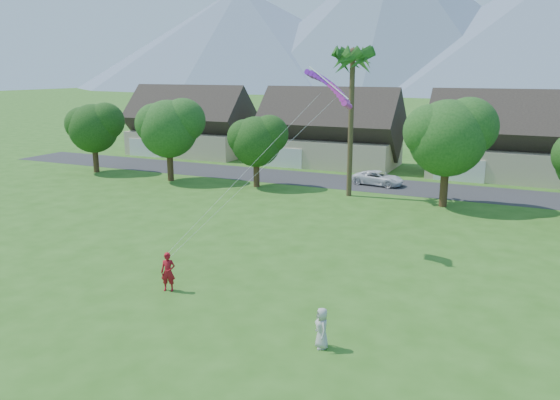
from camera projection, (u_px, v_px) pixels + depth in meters
The scene contains 10 objects.
ground at pixel (173, 348), 21.36m from camera, with size 500.00×500.00×0.00m, color #2D6019.
street at pixel (387, 186), 51.36m from camera, with size 90.00×7.00×0.01m, color #2D2D30.
kite_flyer at pixel (168, 272), 26.69m from camera, with size 0.71×0.47×1.95m, color maroon.
watcher at pixel (322, 328), 21.19m from camera, with size 0.81×0.53×1.65m, color #B1B0AC.
parked_car at pixel (378, 178), 51.56m from camera, with size 2.20×4.78×1.33m, color white.
mountain_ridge at pixel (540, 27), 239.82m from camera, with size 540.00×240.00×70.00m.
houses_row at pixel (414, 139), 58.30m from camera, with size 72.75×8.19×8.86m.
tree_row at pixel (358, 141), 45.33m from camera, with size 62.27×6.67×8.45m.
fan_palm at pixel (353, 55), 44.59m from camera, with size 3.00×3.00×13.80m.
parafoil_kite at pixel (331, 85), 30.86m from camera, with size 3.40×1.30×0.50m.
Camera 1 is at (12.00, -15.86, 10.58)m, focal length 35.00 mm.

